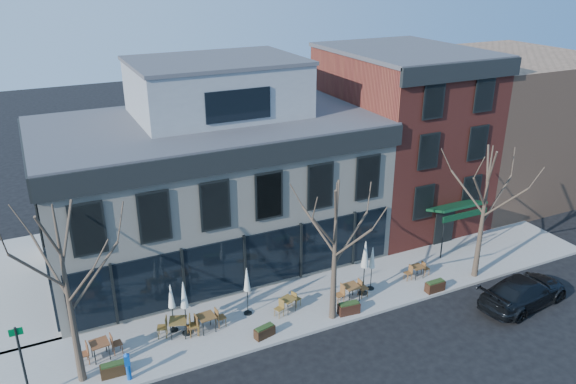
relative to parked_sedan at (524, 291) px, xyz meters
name	(u,v)px	position (x,y,z in m)	size (l,w,h in m)	color
ground	(245,295)	(-12.33, 6.93, -0.76)	(120.00, 120.00, 0.00)	black
sidewalk_front	(320,299)	(-9.08, 4.78, -0.69)	(33.50, 4.70, 0.15)	gray
sidewalk_side	(6,288)	(-23.58, 12.93, -0.69)	(4.50, 12.00, 0.15)	gray
corner_building	(211,179)	(-12.26, 12.00, 3.96)	(18.39, 10.39, 11.10)	beige
red_brick_building	(400,135)	(0.67, 11.91, 4.87)	(8.20, 11.78, 11.18)	maroon
bg_building	(501,123)	(10.67, 12.93, 4.24)	(12.00, 12.00, 10.00)	#8C664C
tree_corner	(68,295)	(-20.82, 3.73, 3.48)	(3.93, 3.98, 7.92)	#382B21
tree_mid	(335,251)	(-9.32, 3.03, 3.03)	(3.50, 3.55, 7.04)	#382B21
tree_right	(484,211)	(-0.32, 3.03, 3.26)	(3.72, 3.77, 7.48)	#382B21
sign_pole	(22,360)	(-22.83, 3.43, 1.31)	(0.50, 0.10, 3.40)	black
parked_sedan	(524,291)	(0.00, 0.00, 0.00)	(2.14, 5.27, 1.53)	black
call_box	(128,365)	(-19.08, 2.90, 0.08)	(0.26, 0.26, 1.32)	#0E4FB8
cafe_set_0	(100,348)	(-19.92, 4.77, -0.10)	(1.95, 0.84, 1.01)	brown
cafe_set_1	(178,326)	(-16.43, 4.86, -0.08)	(2.02, 1.12, 1.04)	brown
cafe_set_2	(207,321)	(-15.14, 4.65, -0.10)	(1.92, 0.82, 1.00)	brown
cafe_set_3	(288,303)	(-11.06, 4.44, -0.17)	(1.68, 0.96, 0.87)	brown
cafe_set_4	(351,291)	(-7.72, 3.94, -0.09)	(1.94, 0.79, 1.02)	brown
cafe_set_5	(417,270)	(-3.33, 4.26, -0.19)	(1.57, 0.63, 0.83)	brown
umbrella_0	(171,299)	(-16.54, 5.33, 1.13)	(0.40, 0.40, 2.48)	black
umbrella_1	(184,298)	(-16.07, 4.83, 1.35)	(0.44, 0.44, 2.78)	black
umbrella_2	(247,282)	(-12.92, 5.08, 1.20)	(0.41, 0.41, 2.57)	black
umbrella_3	(365,257)	(-6.85, 4.16, 1.53)	(0.49, 0.49, 3.04)	black
umbrella_4	(372,260)	(-6.25, 4.37, 1.12)	(0.39, 0.39, 2.46)	black
planter_0	(113,369)	(-19.61, 3.43, -0.32)	(1.07, 0.47, 0.59)	#301F10
planter_1	(265,331)	(-12.90, 3.08, -0.34)	(1.05, 0.60, 0.55)	black
planter_2	(349,308)	(-8.45, 2.97, -0.32)	(1.12, 0.54, 0.60)	black
planter_3	(435,286)	(-3.33, 2.73, -0.32)	(1.07, 0.43, 0.60)	black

